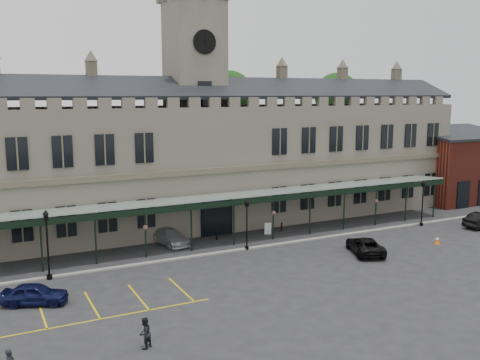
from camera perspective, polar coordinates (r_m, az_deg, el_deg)
name	(u,v)px	position (r m, az deg, el deg)	size (l,w,h in m)	color
ground	(275,268)	(41.56, 3.76, -9.40)	(140.00, 140.00, 0.00)	#242426
station_building	(196,161)	(54.13, -4.70, 2.00)	(60.00, 10.36, 17.30)	#5B584C
clock_tower	(195,95)	(53.78, -4.83, 9.04)	(5.60, 5.60, 24.80)	#5B584C
canopy	(233,218)	(47.24, -0.80, -4.05)	(50.00, 4.10, 4.30)	#8C9E93
brick_annex	(458,167)	(72.09, 22.25, 1.29)	(12.40, 8.36, 9.23)	maroon
kerb	(243,249)	(46.14, 0.28, -7.39)	(60.00, 0.40, 0.12)	gray
parking_markings	(94,308)	(35.55, -15.34, -13.01)	(16.00, 6.00, 0.01)	gold
tree_behind_mid	(229,97)	(65.24, -1.20, 8.84)	(6.00, 6.00, 16.00)	#332314
tree_behind_right	(337,97)	(73.54, 10.27, 8.74)	(6.00, 6.00, 16.00)	#332314
lamp_post_left	(47,238)	(40.69, -19.88, -5.88)	(0.49, 0.49, 5.13)	black
lamp_post_mid	(247,219)	(45.57, 0.74, -4.23)	(0.42, 0.42, 4.47)	black
lamp_post_right	(423,199)	(56.79, 18.91, -1.89)	(0.45, 0.45, 4.71)	black
traffic_cone	(437,240)	(50.92, 20.29, -6.04)	(0.45, 0.45, 0.72)	#FF6808
sign_board	(268,229)	(51.02, 2.99, -5.21)	(0.64, 0.24, 1.12)	black
bollard_left	(217,235)	(49.11, -2.51, -5.93)	(0.15, 0.15, 0.84)	black
bollard_right	(282,227)	(52.33, 4.46, -5.00)	(0.15, 0.15, 0.84)	black
car_left_a	(35,294)	(36.97, -21.03, -11.29)	(1.63, 4.06, 1.38)	#0C1036
car_taxi	(170,237)	(48.10, -7.52, -6.01)	(1.90, 4.68, 1.36)	#A8ABB0
car_van	(365,246)	(46.19, 13.20, -6.82)	(2.26, 4.90, 1.36)	black
person_b	(145,333)	(29.54, -10.14, -15.78)	(0.82, 0.64, 1.69)	black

